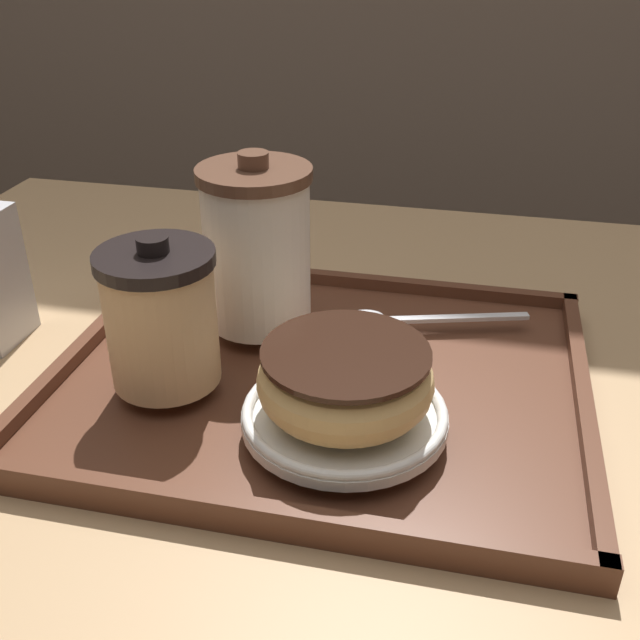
# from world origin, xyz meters

# --- Properties ---
(cafe_table) EXTENTS (1.07, 0.82, 0.70)m
(cafe_table) POSITION_xyz_m (0.00, 0.00, 0.55)
(cafe_table) COLOR tan
(cafe_table) RESTS_ON ground_plane
(serving_tray) EXTENTS (0.43, 0.35, 0.02)m
(serving_tray) POSITION_xyz_m (-0.00, -0.02, 0.71)
(serving_tray) COLOR #512D1E
(serving_tray) RESTS_ON cafe_table
(coffee_cup_front) EXTENTS (0.09, 0.09, 0.12)m
(coffee_cup_front) POSITION_xyz_m (-0.11, -0.07, 0.78)
(coffee_cup_front) COLOR #E0B784
(coffee_cup_front) RESTS_ON serving_tray
(coffee_cup_rear) EXTENTS (0.10, 0.10, 0.15)m
(coffee_cup_rear) POSITION_xyz_m (-0.07, 0.04, 0.80)
(coffee_cup_rear) COLOR white
(coffee_cup_rear) RESTS_ON serving_tray
(plate_with_chocolate_donut) EXTENTS (0.15, 0.15, 0.01)m
(plate_with_chocolate_donut) POSITION_xyz_m (0.03, -0.10, 0.74)
(plate_with_chocolate_donut) COLOR white
(plate_with_chocolate_donut) RESTS_ON serving_tray
(donut_chocolate_glazed) EXTENTS (0.12, 0.12, 0.05)m
(donut_chocolate_glazed) POSITION_xyz_m (0.03, -0.10, 0.77)
(donut_chocolate_glazed) COLOR #DBB270
(donut_chocolate_glazed) RESTS_ON plate_with_chocolate_donut
(spoon) EXTENTS (0.16, 0.06, 0.01)m
(spoon) POSITION_xyz_m (0.05, 0.06, 0.73)
(spoon) COLOR silver
(spoon) RESTS_ON serving_tray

